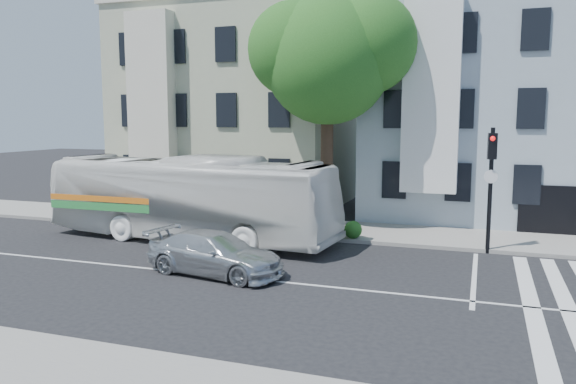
% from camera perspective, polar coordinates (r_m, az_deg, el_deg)
% --- Properties ---
extents(ground, '(120.00, 120.00, 0.00)m').
position_cam_1_polar(ground, '(17.76, -3.47, -8.85)').
color(ground, black).
rests_on(ground, ground).
extents(sidewalk_far, '(80.00, 4.00, 0.15)m').
position_cam_1_polar(sidewalk_far, '(25.10, 3.60, -3.82)').
color(sidewalk_far, gray).
rests_on(sidewalk_far, ground).
extents(building_left, '(12.00, 10.00, 11.00)m').
position_cam_1_polar(building_left, '(33.59, -4.71, 8.34)').
color(building_left, '#A4A98E').
rests_on(building_left, ground).
extents(building_right, '(12.00, 10.00, 11.00)m').
position_cam_1_polar(building_right, '(30.72, 20.17, 7.99)').
color(building_right, '#9AAAB7').
rests_on(building_right, ground).
extents(street_tree, '(7.30, 5.90, 11.10)m').
position_cam_1_polar(street_tree, '(25.47, 4.34, 13.87)').
color(street_tree, '#2D2116').
rests_on(street_tree, ground).
extents(bus, '(4.08, 12.74, 3.49)m').
position_cam_1_polar(bus, '(23.32, -9.99, -0.63)').
color(bus, white).
rests_on(bus, ground).
extents(sedan, '(2.64, 4.95, 1.36)m').
position_cam_1_polar(sedan, '(18.31, -7.44, -6.19)').
color(sedan, silver).
rests_on(sedan, ground).
extents(hedge, '(8.54, 1.92, 0.70)m').
position_cam_1_polar(hedge, '(24.25, -3.24, -3.19)').
color(hedge, '#20581C').
rests_on(hedge, sidewalk_far).
extents(traffic_signal, '(0.49, 0.55, 4.66)m').
position_cam_1_polar(traffic_signal, '(21.74, 19.93, 1.82)').
color(traffic_signal, black).
rests_on(traffic_signal, ground).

